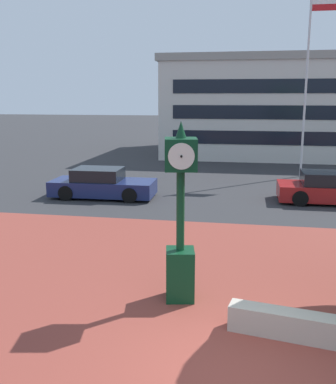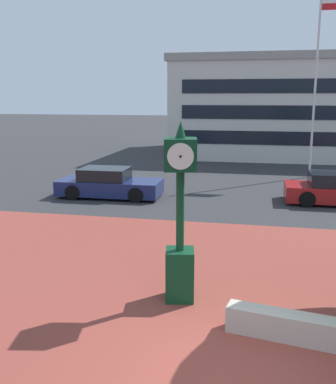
% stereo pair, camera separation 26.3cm
% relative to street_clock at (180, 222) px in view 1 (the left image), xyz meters
% --- Properties ---
extents(ground_plane, '(200.00, 200.00, 0.00)m').
position_rel_street_clock_xyz_m(ground_plane, '(1.26, -2.45, -1.72)').
color(ground_plane, '#2D2D30').
extents(plaza_brick_paving, '(44.00, 12.53, 0.01)m').
position_rel_street_clock_xyz_m(plaza_brick_paving, '(1.26, -0.19, -1.72)').
color(plaza_brick_paving, brown).
rests_on(plaza_brick_paving, ground).
extents(planter_wall, '(3.22, 0.98, 0.50)m').
position_rel_street_clock_xyz_m(planter_wall, '(2.69, -1.32, -1.47)').
color(planter_wall, '#ADA393').
rests_on(planter_wall, ground).
extents(street_clock, '(0.76, 0.79, 3.84)m').
position_rel_street_clock_xyz_m(street_clock, '(0.00, 0.00, 0.00)').
color(street_clock, '#0C381E').
rests_on(street_clock, ground).
extents(car_street_near, '(4.51, 2.00, 1.28)m').
position_rel_street_clock_xyz_m(car_street_near, '(-4.84, 9.30, -1.15)').
color(car_street_near, navy).
rests_on(car_street_near, ground).
extents(car_street_mid, '(4.34, 1.99, 1.28)m').
position_rel_street_clock_xyz_m(car_street_mid, '(4.80, 10.01, -1.15)').
color(car_street_mid, maroon).
rests_on(car_street_mid, ground).
extents(flagpole_primary, '(1.63, 0.14, 9.86)m').
position_rel_street_clock_xyz_m(flagpole_primary, '(4.47, 16.18, 4.04)').
color(flagpole_primary, silver).
rests_on(flagpole_primary, ground).
extents(civic_building, '(20.68, 12.08, 7.17)m').
position_rel_street_clock_xyz_m(civic_building, '(5.46, 26.99, 1.87)').
color(civic_building, beige).
rests_on(civic_building, ground).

